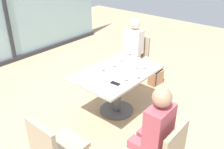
# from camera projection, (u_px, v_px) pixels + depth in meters

# --- Properties ---
(ground_plane) EXTENTS (12.00, 12.00, 0.00)m
(ground_plane) POSITION_uv_depth(u_px,v_px,m) (117.00, 110.00, 4.18)
(ground_plane) COLOR tan
(window_wall_backdrop) EXTENTS (5.38, 0.10, 2.70)m
(window_wall_backdrop) POSITION_uv_depth(u_px,v_px,m) (5.00, 10.00, 5.46)
(window_wall_backdrop) COLOR #95B7BC
(window_wall_backdrop) RESTS_ON ground_plane
(dining_table_main) EXTENTS (1.35, 0.90, 0.73)m
(dining_table_main) POSITION_uv_depth(u_px,v_px,m) (117.00, 82.00, 3.93)
(dining_table_main) COLOR #BCB29E
(dining_table_main) RESTS_ON ground_plane
(chair_far_right) EXTENTS (0.50, 0.46, 0.87)m
(chair_far_right) POSITION_uv_depth(u_px,v_px,m) (135.00, 55.00, 5.06)
(chair_far_right) COLOR tan
(chair_far_right) RESTS_ON ground_plane
(chair_side_end) EXTENTS (0.50, 0.46, 0.87)m
(chair_side_end) POSITION_uv_depth(u_px,v_px,m) (55.00, 146.00, 2.75)
(chair_side_end) COLOR tan
(chair_side_end) RESTS_ON ground_plane
(person_far_right) EXTENTS (0.39, 0.34, 1.26)m
(person_far_right) POSITION_uv_depth(u_px,v_px,m) (132.00, 47.00, 4.90)
(person_far_right) COLOR silver
(person_far_right) RESTS_ON ground_plane
(person_front_left) EXTENTS (0.34, 0.39, 1.26)m
(person_front_left) POSITION_uv_depth(u_px,v_px,m) (153.00, 132.00, 2.65)
(person_front_left) COLOR #B24C56
(person_front_left) RESTS_ON ground_plane
(wine_glass_0) EXTENTS (0.07, 0.07, 0.18)m
(wine_glass_0) POSITION_uv_depth(u_px,v_px,m) (138.00, 71.00, 3.57)
(wine_glass_0) COLOR silver
(wine_glass_0) RESTS_ON dining_table_main
(wine_glass_1) EXTENTS (0.07, 0.07, 0.18)m
(wine_glass_1) POSITION_uv_depth(u_px,v_px,m) (113.00, 60.00, 3.92)
(wine_glass_1) COLOR silver
(wine_glass_1) RESTS_ON dining_table_main
(wine_glass_2) EXTENTS (0.07, 0.07, 0.18)m
(wine_glass_2) POSITION_uv_depth(u_px,v_px,m) (144.00, 62.00, 3.86)
(wine_glass_2) COLOR silver
(wine_glass_2) RESTS_ON dining_table_main
(wine_glass_3) EXTENTS (0.07, 0.07, 0.18)m
(wine_glass_3) POSITION_uv_depth(u_px,v_px,m) (136.00, 62.00, 3.85)
(wine_glass_3) COLOR silver
(wine_glass_3) RESTS_ON dining_table_main
(wine_glass_4) EXTENTS (0.07, 0.07, 0.18)m
(wine_glass_4) POSITION_uv_depth(u_px,v_px,m) (102.00, 64.00, 3.79)
(wine_glass_4) COLOR silver
(wine_glass_4) RESTS_ON dining_table_main
(wine_glass_5) EXTENTS (0.07, 0.07, 0.18)m
(wine_glass_5) POSITION_uv_depth(u_px,v_px,m) (120.00, 55.00, 4.11)
(wine_glass_5) COLOR silver
(wine_glass_5) RESTS_ON dining_table_main
(wine_glass_6) EXTENTS (0.07, 0.07, 0.18)m
(wine_glass_6) POSITION_uv_depth(u_px,v_px,m) (125.00, 74.00, 3.50)
(wine_glass_6) COLOR silver
(wine_glass_6) RESTS_ON dining_table_main
(coffee_cup) EXTENTS (0.08, 0.08, 0.09)m
(coffee_cup) POSITION_uv_depth(u_px,v_px,m) (146.00, 60.00, 4.14)
(coffee_cup) COLOR white
(coffee_cup) RESTS_ON dining_table_main
(cell_phone_on_table) EXTENTS (0.08, 0.15, 0.01)m
(cell_phone_on_table) POSITION_uv_depth(u_px,v_px,m) (115.00, 83.00, 3.52)
(cell_phone_on_table) COLOR black
(cell_phone_on_table) RESTS_ON dining_table_main
(handbag_0) EXTENTS (0.31, 0.17, 0.28)m
(handbag_0) POSITION_uv_depth(u_px,v_px,m) (156.00, 77.00, 4.97)
(handbag_0) COLOR #232328
(handbag_0) RESTS_ON ground_plane
(handbag_2) EXTENTS (0.32, 0.20, 0.28)m
(handbag_2) POSITION_uv_depth(u_px,v_px,m) (156.00, 78.00, 4.94)
(handbag_2) COLOR #A3704C
(handbag_2) RESTS_ON ground_plane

